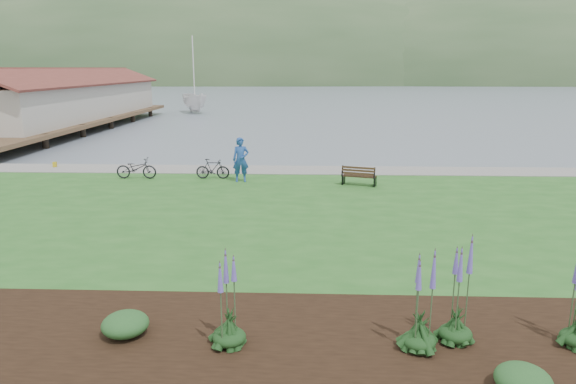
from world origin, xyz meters
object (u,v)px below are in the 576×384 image
at_px(park_bench, 359,175).
at_px(bicycle_a, 136,168).
at_px(sailboat, 195,113).
at_px(person, 241,156).

height_order(park_bench, bicycle_a, bicycle_a).
xyz_separation_m(bicycle_a, sailboat, (-5.97, 40.08, -0.88)).
relative_size(park_bench, person, 0.67).
distance_m(park_bench, person, 5.30).
xyz_separation_m(park_bench, person, (-5.22, 0.62, 0.72)).
height_order(park_bench, person, person).
bearing_deg(bicycle_a, sailboat, 8.21).
height_order(park_bench, sailboat, sailboat).
height_order(person, bicycle_a, person).
relative_size(person, sailboat, 0.08).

